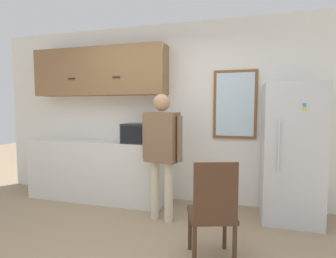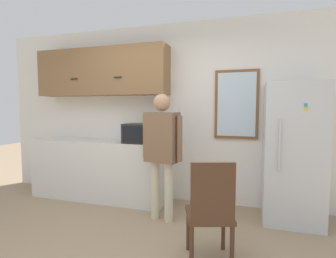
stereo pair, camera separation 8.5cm
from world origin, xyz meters
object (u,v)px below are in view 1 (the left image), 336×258
person (162,145)px  chair (213,208)px  microwave (140,133)px  refrigerator (291,153)px

person → chair: person is taller
person → chair: 1.17m
microwave → refrigerator: 2.04m
microwave → chair: microwave is taller
person → microwave: bearing=149.9°
microwave → refrigerator: size_ratio=0.28×
microwave → person: person is taller
person → refrigerator: 1.64m
chair → refrigerator: bearing=-141.4°
person → chair: bearing=-35.0°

